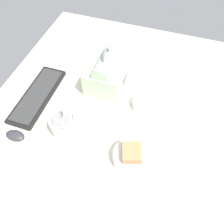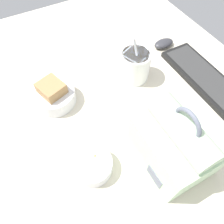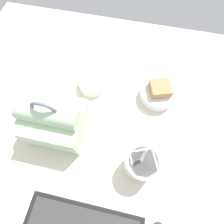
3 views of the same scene
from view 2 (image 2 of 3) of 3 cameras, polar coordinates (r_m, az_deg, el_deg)
desk_surface at (r=68.93cm, az=0.87°, el=-1.99°), size 140.00×110.00×2.00cm
keyboard at (r=83.40cm, az=23.18°, el=8.01°), size 35.30×12.11×2.10cm
lunch_bag at (r=57.28cm, az=16.40°, el=-7.93°), size 19.67×16.30×21.50cm
soup_cup at (r=75.43cm, az=5.98°, el=12.08°), size 10.23×10.23×17.49cm
bento_bowl_sandwich at (r=71.90cm, az=-15.00°, el=4.28°), size 13.63×13.63×8.13cm
bento_bowl_snacks at (r=59.05cm, az=-5.11°, el=-13.69°), size 10.60×10.60×5.04cm
computer_mouse at (r=92.24cm, az=13.38°, el=17.01°), size 4.83×8.26×2.82cm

